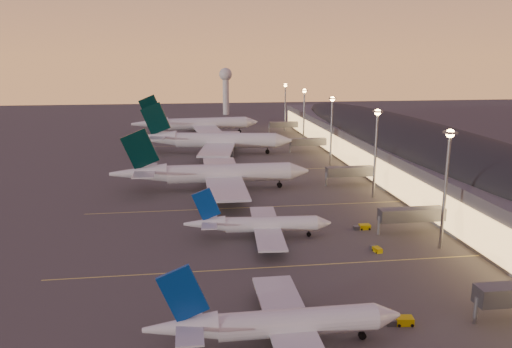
% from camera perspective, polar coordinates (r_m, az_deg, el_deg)
% --- Properties ---
extents(ground, '(700.00, 700.00, 0.00)m').
position_cam_1_polar(ground, '(104.45, 2.30, -9.45)').
color(ground, '#403D3A').
extents(airliner_narrow_south, '(36.97, 32.87, 13.27)m').
position_cam_1_polar(airliner_narrow_south, '(73.81, 2.31, -16.76)').
color(airliner_narrow_south, silver).
rests_on(airliner_narrow_south, ground).
extents(airliner_narrow_north, '(33.69, 30.14, 12.03)m').
position_cam_1_polar(airliner_narrow_north, '(113.82, 0.27, -5.81)').
color(airliner_narrow_north, silver).
rests_on(airliner_narrow_north, ground).
extents(airliner_wide_near, '(61.09, 55.41, 19.61)m').
position_cam_1_polar(airliner_wide_near, '(154.24, -5.06, 0.02)').
color(airliner_wide_near, silver).
rests_on(airliner_wide_near, ground).
extents(airliner_wide_mid, '(67.94, 62.63, 21.78)m').
position_cam_1_polar(airliner_wide_mid, '(212.52, -5.05, 3.85)').
color(airliner_wide_mid, silver).
rests_on(airliner_wide_mid, ground).
extents(airliner_wide_far, '(66.77, 61.08, 21.36)m').
position_cam_1_polar(airliner_wide_far, '(266.05, -6.83, 5.69)').
color(airliner_wide_far, silver).
rests_on(airliner_wide_far, ground).
extents(terminal_building, '(56.35, 255.00, 17.46)m').
position_cam_1_polar(terminal_building, '(187.65, 17.24, 3.02)').
color(terminal_building, '#535258').
rests_on(terminal_building, ground).
extents(light_masts, '(2.20, 217.20, 25.90)m').
position_cam_1_polar(light_masts, '(169.93, 10.55, 5.37)').
color(light_masts, gray).
rests_on(light_masts, ground).
extents(radar_tower, '(9.00, 9.00, 32.50)m').
position_cam_1_polar(radar_tower, '(356.29, -3.48, 10.32)').
color(radar_tower, silver).
rests_on(radar_tower, ground).
extents(lane_markings, '(90.00, 180.36, 0.00)m').
position_cam_1_polar(lane_markings, '(141.74, -0.53, -3.24)').
color(lane_markings, '#D8C659').
rests_on(lane_markings, ground).
extents(baggage_tug_a, '(4.05, 2.24, 1.14)m').
position_cam_1_polar(baggage_tug_a, '(84.43, 14.06, -15.31)').
color(baggage_tug_a, '#CFB705').
rests_on(baggage_tug_a, ground).
extents(baggage_tug_b, '(4.28, 2.16, 1.23)m').
position_cam_1_polar(baggage_tug_b, '(83.33, 16.22, -15.83)').
color(baggage_tug_b, '#CFB705').
rests_on(baggage_tug_b, ground).
extents(baggage_tug_c, '(4.01, 1.84, 1.19)m').
position_cam_1_polar(baggage_tug_c, '(122.71, 12.08, -5.95)').
color(baggage_tug_c, '#CFB705').
rests_on(baggage_tug_c, ground).
extents(baggage_tug_d, '(1.84, 3.48, 0.99)m').
position_cam_1_polar(baggage_tug_d, '(110.11, 13.59, -8.35)').
color(baggage_tug_d, '#CFB705').
rests_on(baggage_tug_d, ground).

